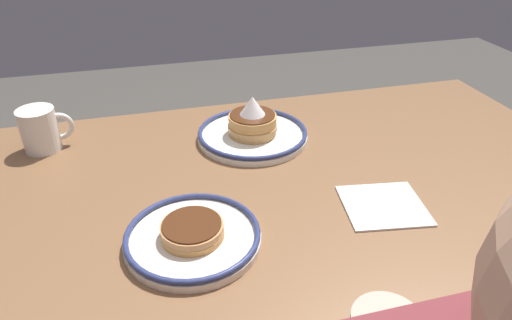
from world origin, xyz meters
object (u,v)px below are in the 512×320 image
plate_center_pancakes (193,236)px  paper_napkin (383,205)px  plate_near_main (253,130)px  coffee_mug (41,129)px

plate_center_pancakes → paper_napkin: bearing=-178.4°
plate_near_main → paper_napkin: 0.37m
plate_near_main → coffee_mug: 0.48m
plate_near_main → paper_napkin: (-0.17, 0.32, -0.02)m
plate_near_main → plate_center_pancakes: size_ratio=1.12×
plate_center_pancakes → paper_napkin: 0.36m
plate_near_main → plate_center_pancakes: (0.19, 0.33, -0.01)m
plate_near_main → plate_center_pancakes: bearing=60.3°
plate_near_main → coffee_mug: size_ratio=2.26×
plate_center_pancakes → coffee_mug: size_ratio=2.01×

